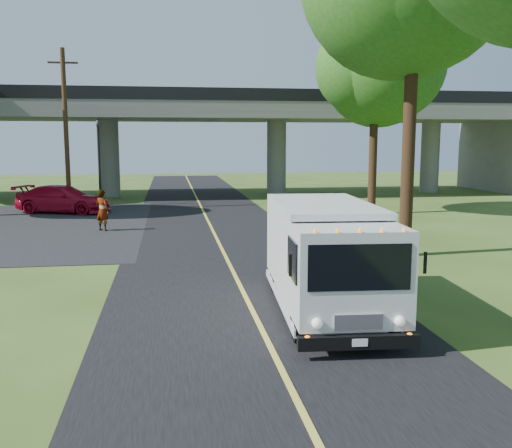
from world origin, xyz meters
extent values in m
plane|color=#354A1A|center=(0.00, 0.00, 0.00)|extent=(120.00, 120.00, 0.00)
cube|color=black|center=(0.00, 10.00, 0.01)|extent=(7.00, 90.00, 0.02)
cube|color=gold|center=(0.00, 10.00, 0.03)|extent=(0.12, 90.00, 0.01)
cube|color=slate|center=(0.00, 32.00, 6.00)|extent=(50.00, 9.00, 1.20)
cube|color=black|center=(0.00, 27.60, 6.90)|extent=(50.00, 0.25, 0.80)
cube|color=black|center=(0.00, 36.40, 6.90)|extent=(50.00, 0.25, 0.80)
cylinder|color=slate|center=(-6.00, 32.00, 2.70)|extent=(1.40, 1.40, 5.40)
cylinder|color=slate|center=(6.00, 32.00, 2.70)|extent=(1.40, 1.40, 5.40)
cylinder|color=slate|center=(18.00, 32.00, 2.70)|extent=(1.40, 1.40, 5.40)
cylinder|color=black|center=(-6.00, 26.00, 2.60)|extent=(0.14, 0.14, 5.20)
imported|color=black|center=(-6.00, 26.00, 4.60)|extent=(0.18, 0.22, 1.10)
cylinder|color=#472D19|center=(-7.50, 24.00, 4.50)|extent=(0.26, 0.26, 9.00)
cube|color=#472D19|center=(-7.50, 24.00, 8.20)|extent=(1.60, 0.10, 0.10)
cylinder|color=#382314|center=(6.20, 9.00, 3.85)|extent=(0.44, 0.44, 7.70)
cylinder|color=#382314|center=(9.00, 20.00, 3.32)|extent=(0.44, 0.44, 6.65)
sphere|color=#215616|center=(9.00, 20.00, 8.20)|extent=(5.58, 5.58, 5.58)
sphere|color=#215616|center=(9.50, 19.60, 8.50)|extent=(4.96, 4.96, 4.96)
cube|color=silver|center=(1.73, 3.73, 1.51)|extent=(2.43, 4.11, 2.03)
cube|color=silver|center=(1.54, 0.94, 1.42)|extent=(2.27, 1.77, 1.85)
cube|color=black|center=(1.49, 0.15, 1.71)|extent=(1.90, 0.20, 0.86)
cube|color=black|center=(1.49, 0.06, 0.34)|extent=(2.26, 0.31, 0.25)
cube|color=silver|center=(1.71, 3.37, 0.27)|extent=(2.51, 5.37, 0.16)
cylinder|color=black|center=(0.64, 1.18, 0.41)|extent=(0.31, 0.83, 0.81)
cylinder|color=black|center=(2.48, 1.06, 0.41)|extent=(0.31, 0.83, 0.81)
cylinder|color=black|center=(0.89, 4.96, 0.41)|extent=(0.31, 0.83, 0.81)
cylinder|color=black|center=(2.73, 4.84, 0.41)|extent=(0.31, 0.83, 0.81)
imported|color=#A60A23|center=(-7.67, 23.06, 0.76)|extent=(5.63, 3.80, 1.51)
imported|color=gray|center=(-4.80, 16.13, 0.92)|extent=(0.80, 0.74, 1.83)
camera|label=1|loc=(-1.87, -9.48, 3.98)|focal=40.00mm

